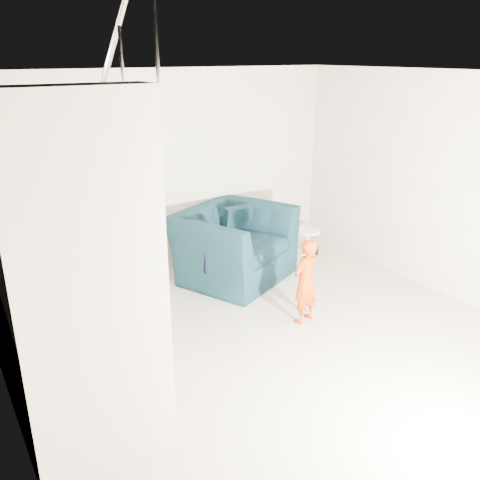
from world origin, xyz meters
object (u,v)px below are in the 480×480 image
(toddler, at_px, (305,281))
(staircase, at_px, (63,300))
(side_table, at_px, (308,238))
(armchair, at_px, (233,245))

(toddler, xyz_separation_m, staircase, (-2.57, 0.04, 0.45))
(toddler, bearing_deg, side_table, -144.94)
(toddler, height_order, side_table, toddler)
(armchair, bearing_deg, staircase, -174.74)
(staircase, bearing_deg, toddler, -0.92)
(armchair, relative_size, staircase, 0.40)
(armchair, xyz_separation_m, staircase, (-2.53, -1.42, 0.48))
(armchair, relative_size, side_table, 3.82)
(toddler, height_order, staircase, staircase)
(staircase, bearing_deg, armchair, 29.35)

